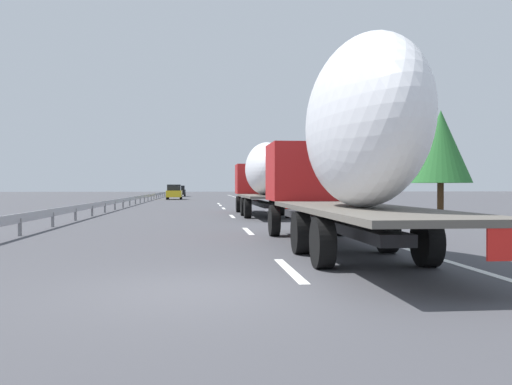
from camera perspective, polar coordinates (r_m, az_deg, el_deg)
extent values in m
plane|color=#424247|center=(48.68, -5.90, -1.34)|extent=(260.00, 260.00, 0.00)
cube|color=white|center=(10.92, 3.55, -8.10)|extent=(3.20, 0.20, 0.01)
cube|color=white|center=(20.30, -0.85, -4.06)|extent=(3.20, 0.20, 0.01)
cube|color=white|center=(30.29, -2.51, -2.51)|extent=(3.20, 0.20, 0.01)
cube|color=white|center=(41.45, -3.41, -1.67)|extent=(3.20, 0.20, 0.01)
cube|color=white|center=(48.25, -3.76, -1.35)|extent=(3.20, 0.20, 0.01)
cube|color=white|center=(53.06, -3.95, -1.17)|extent=(3.20, 0.20, 0.01)
cube|color=white|center=(53.95, -0.04, -1.14)|extent=(110.00, 0.20, 0.01)
cube|color=#B21919|center=(35.34, -0.07, 1.42)|extent=(2.40, 2.50, 1.90)
cube|color=black|center=(36.45, -0.24, 2.18)|extent=(0.08, 2.12, 0.80)
cube|color=#262628|center=(32.58, 0.43, -1.12)|extent=(10.26, 0.70, 0.24)
cube|color=#59544C|center=(29.80, 1.02, -0.38)|extent=(8.76, 2.50, 0.12)
ellipsoid|color=white|center=(29.75, 1.03, 2.49)|extent=(6.59, 2.20, 2.86)
cube|color=red|center=(25.60, 3.71, -1.08)|extent=(0.04, 0.56, 0.56)
cylinder|color=black|center=(35.26, -1.85, -1.23)|extent=(1.04, 0.30, 1.04)
cylinder|color=black|center=(35.48, 1.70, -1.22)|extent=(1.04, 0.30, 1.04)
cylinder|color=black|center=(30.90, -1.28, -1.49)|extent=(1.04, 0.35, 1.04)
cylinder|color=black|center=(31.15, 2.76, -1.48)|extent=(1.04, 0.35, 1.04)
cylinder|color=black|center=(28.51, -0.89, -1.67)|extent=(1.04, 0.35, 1.04)
cylinder|color=black|center=(28.78, 3.48, -1.65)|extent=(1.04, 0.35, 1.04)
cube|color=#B21919|center=(18.40, 5.32, 2.14)|extent=(2.40, 2.50, 1.90)
cube|color=black|center=(19.50, 4.70, 3.53)|extent=(0.08, 2.12, 0.80)
cube|color=#262628|center=(15.47, 7.49, -3.05)|extent=(11.11, 0.70, 0.24)
cube|color=#59544C|center=(12.53, 10.68, -1.77)|extent=(9.68, 2.50, 0.12)
ellipsoid|color=white|center=(12.42, 10.94, 7.14)|extent=(6.25, 2.20, 3.75)
cube|color=red|center=(8.39, 24.72, -4.64)|extent=(0.04, 0.56, 0.56)
cylinder|color=black|center=(18.24, 1.92, -2.96)|extent=(1.04, 0.30, 1.04)
cylinder|color=black|center=(18.67, 8.64, -2.89)|extent=(1.04, 0.30, 1.04)
cylinder|color=black|center=(13.48, 4.72, -4.23)|extent=(1.04, 0.35, 1.04)
cylinder|color=black|center=(14.05, 13.59, -4.05)|extent=(1.04, 0.35, 1.04)
cylinder|color=black|center=(11.14, 6.99, -5.26)|extent=(1.04, 0.35, 1.04)
cylinder|color=black|center=(11.82, 17.49, -4.94)|extent=(1.04, 0.35, 1.04)
cube|color=gold|center=(71.00, -8.55, -0.13)|extent=(4.58, 1.90, 0.84)
cube|color=black|center=(70.65, -8.57, 0.52)|extent=(2.52, 1.67, 0.76)
cylinder|color=black|center=(72.47, -9.17, -0.45)|extent=(0.64, 0.22, 0.64)
cylinder|color=black|center=(72.39, -7.83, -0.44)|extent=(0.64, 0.22, 0.64)
cylinder|color=black|center=(69.63, -9.31, -0.49)|extent=(0.64, 0.22, 0.64)
cylinder|color=black|center=(69.55, -7.91, -0.49)|extent=(0.64, 0.22, 0.64)
cube|color=black|center=(92.15, -7.99, 0.04)|extent=(4.75, 1.88, 0.84)
cube|color=black|center=(91.79, -8.00, 0.51)|extent=(2.61, 1.66, 0.67)
cylinder|color=black|center=(93.67, -8.47, -0.20)|extent=(0.64, 0.22, 0.64)
cylinder|color=black|center=(93.60, -7.44, -0.20)|extent=(0.64, 0.22, 0.64)
cylinder|color=black|center=(90.72, -8.56, -0.23)|extent=(0.64, 0.22, 0.64)
cylinder|color=black|center=(90.66, -7.49, -0.23)|extent=(0.64, 0.22, 0.64)
cylinder|color=gray|center=(50.78, 1.69, 0.08)|extent=(0.10, 0.10, 2.37)
cube|color=#2D569E|center=(50.78, 1.69, 1.82)|extent=(0.06, 0.90, 0.70)
cylinder|color=#472D19|center=(66.11, 5.28, -0.23)|extent=(0.24, 0.24, 1.36)
cone|color=#286B2D|center=(66.12, 5.29, 2.15)|extent=(3.20, 3.20, 4.15)
cylinder|color=#472D19|center=(85.76, 1.90, 0.11)|extent=(0.32, 0.32, 1.79)
cone|color=#286B2D|center=(85.79, 1.90, 2.21)|extent=(3.19, 3.19, 4.48)
cylinder|color=#472D19|center=(32.03, 18.76, -0.71)|extent=(0.36, 0.36, 1.87)
cone|color=#286B2D|center=(32.10, 18.78, 4.59)|extent=(3.43, 3.43, 4.06)
cylinder|color=#472D19|center=(84.97, 3.26, 0.17)|extent=(0.40, 0.40, 1.97)
cone|color=#286B2D|center=(85.00, 3.26, 2.37)|extent=(3.43, 3.43, 4.57)
cube|color=#9EA0A5|center=(52.01, -12.52, -0.56)|extent=(94.00, 0.06, 0.32)
cube|color=slate|center=(19.94, -23.50, -3.34)|extent=(0.10, 0.10, 0.60)
cube|color=slate|center=(23.86, -20.52, -2.69)|extent=(0.10, 0.10, 0.60)
cube|color=slate|center=(27.82, -18.39, -2.21)|extent=(0.10, 0.10, 0.60)
cube|color=slate|center=(31.82, -16.79, -1.85)|extent=(0.10, 0.10, 0.60)
cube|color=slate|center=(35.84, -15.55, -1.58)|extent=(0.10, 0.10, 0.60)
cube|color=slate|center=(39.87, -14.56, -1.35)|extent=(0.10, 0.10, 0.60)
cube|color=slate|center=(43.91, -13.76, -1.17)|extent=(0.10, 0.10, 0.60)
cube|color=slate|center=(47.96, -13.08, -1.02)|extent=(0.10, 0.10, 0.60)
cube|color=slate|center=(52.02, -12.52, -0.89)|extent=(0.10, 0.10, 0.60)
cube|color=slate|center=(56.08, -12.03, -0.78)|extent=(0.10, 0.10, 0.60)
cube|color=slate|center=(60.14, -11.61, -0.69)|extent=(0.10, 0.10, 0.60)
cube|color=slate|center=(64.21, -11.25, -0.60)|extent=(0.10, 0.10, 0.60)
cube|color=slate|center=(68.28, -10.93, -0.53)|extent=(0.10, 0.10, 0.60)
cube|color=slate|center=(72.35, -10.64, -0.47)|extent=(0.10, 0.10, 0.60)
cube|color=slate|center=(76.42, -10.38, -0.41)|extent=(0.10, 0.10, 0.60)
cube|color=slate|center=(80.50, -10.15, -0.36)|extent=(0.10, 0.10, 0.60)
cube|color=slate|center=(84.57, -9.95, -0.31)|extent=(0.10, 0.10, 0.60)
cube|color=slate|center=(88.65, -9.76, -0.27)|extent=(0.10, 0.10, 0.60)
cube|color=slate|center=(92.72, -9.59, -0.23)|extent=(0.10, 0.10, 0.60)
cube|color=slate|center=(96.80, -9.43, -0.19)|extent=(0.10, 0.10, 0.60)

